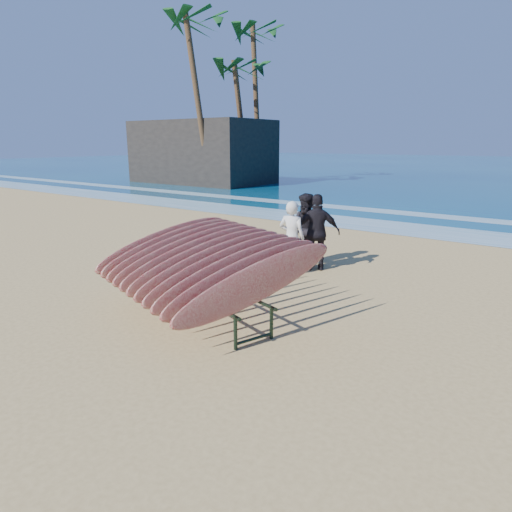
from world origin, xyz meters
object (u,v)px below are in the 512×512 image
object	(u,v)px
person_dark_a	(307,230)
person_dark_b	(317,232)
palm_left	(196,24)
palm_mid	(241,71)
palm_right	(256,36)
person_white	(292,238)
building	(202,152)
surfboard_rack	(203,261)

from	to	relation	value
person_dark_a	person_dark_b	xyz separation A→B (m)	(0.40, -0.21, 0.02)
palm_left	palm_mid	distance (m)	4.19
palm_mid	palm_right	world-z (taller)	palm_right
person_white	building	world-z (taller)	building
surfboard_rack	palm_mid	distance (m)	25.58
palm_left	palm_right	xyz separation A→B (m)	(-0.11, 6.24, 0.40)
person_dark_b	palm_left	xyz separation A→B (m)	(-15.70, 12.71, 8.86)
palm_left	palm_right	size ratio (longest dim) A/B	0.96
building	palm_left	bearing A→B (deg)	-48.92
person_white	building	distance (m)	24.34
person_dark_b	palm_right	size ratio (longest dim) A/B	0.16
palm_mid	palm_right	distance (m)	3.99
building	palm_mid	distance (m)	6.23
palm_mid	palm_left	bearing A→B (deg)	-101.61
building	surfboard_rack	bearing A→B (deg)	-46.84
surfboard_rack	building	xyz separation A→B (m)	(-18.17, 19.38, 1.23)
surfboard_rack	palm_left	world-z (taller)	palm_left
person_dark_a	person_dark_b	bearing A→B (deg)	-25.67
person_dark_b	palm_left	world-z (taller)	palm_left
palm_mid	palm_right	bearing A→B (deg)	106.10
building	palm_right	xyz separation A→B (m)	(2.51, 3.23, 7.96)
person_white	person_dark_b	bearing A→B (deg)	-127.55
surfboard_rack	palm_mid	size ratio (longest dim) A/B	0.47
person_white	palm_right	bearing A→B (deg)	-61.90
person_dark_a	building	xyz separation A→B (m)	(-17.93, 15.51, 1.32)
palm_left	palm_right	bearing A→B (deg)	91.01
palm_left	palm_mid	world-z (taller)	palm_left
person_dark_b	palm_mid	distance (m)	22.98
surfboard_rack	person_white	world-z (taller)	person_white
palm_left	surfboard_rack	bearing A→B (deg)	-46.47
surfboard_rack	person_dark_a	world-z (taller)	person_dark_a
palm_right	palm_left	bearing A→B (deg)	-88.99
person_dark_a	building	world-z (taller)	building
person_dark_b	palm_right	bearing A→B (deg)	-81.10
person_dark_b	building	xyz separation A→B (m)	(-18.32, 15.71, 1.30)
person_dark_b	palm_mid	bearing A→B (deg)	-78.03
palm_mid	person_dark_b	bearing A→B (deg)	-47.08
person_dark_b	palm_left	bearing A→B (deg)	-69.93
person_dark_a	palm_mid	bearing A→B (deg)	134.47
surfboard_rack	person_white	bearing A→B (deg)	110.68
surfboard_rack	person_dark_a	bearing A→B (deg)	111.29
surfboard_rack	building	distance (m)	26.60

